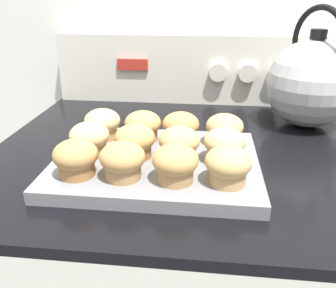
{
  "coord_description": "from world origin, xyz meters",
  "views": [
    {
      "loc": [
        0.03,
        -0.31,
        1.17
      ],
      "look_at": [
        -0.03,
        0.24,
        0.93
      ],
      "focal_mm": 38.0,
      "sensor_mm": 36.0,
      "label": 1
    }
  ],
  "objects": [
    {
      "name": "muffin_r2_c3",
      "position": [
        0.07,
        0.32,
        0.93
      ],
      "size": [
        0.07,
        0.07,
        0.06
      ],
      "color": "olive",
      "rests_on": "muffin_pan"
    },
    {
      "name": "muffin_r1_c1",
      "position": [
        -0.09,
        0.24,
        0.93
      ],
      "size": [
        0.07,
        0.07,
        0.06
      ],
      "color": "olive",
      "rests_on": "muffin_pan"
    },
    {
      "name": "muffin_r2_c1",
      "position": [
        -0.09,
        0.32,
        0.93
      ],
      "size": [
        0.07,
        0.07,
        0.06
      ],
      "color": "tan",
      "rests_on": "muffin_pan"
    },
    {
      "name": "muffin_r2_c0",
      "position": [
        -0.17,
        0.32,
        0.93
      ],
      "size": [
        0.07,
        0.07,
        0.06
      ],
      "color": "tan",
      "rests_on": "muffin_pan"
    },
    {
      "name": "muffin_r1_c2",
      "position": [
        -0.01,
        0.24,
        0.93
      ],
      "size": [
        0.07,
        0.07,
        0.06
      ],
      "color": "tan",
      "rests_on": "muffin_pan"
    },
    {
      "name": "muffin_r1_c3",
      "position": [
        0.06,
        0.24,
        0.93
      ],
      "size": [
        0.07,
        0.07,
        0.06
      ],
      "color": "tan",
      "rests_on": "muffin_pan"
    },
    {
      "name": "muffin_r0_c2",
      "position": [
        -0.01,
        0.17,
        0.93
      ],
      "size": [
        0.07,
        0.07,
        0.06
      ],
      "color": "#A37A4C",
      "rests_on": "muffin_pan"
    },
    {
      "name": "muffin_r0_c1",
      "position": [
        -0.09,
        0.17,
        0.93
      ],
      "size": [
        0.07,
        0.07,
        0.06
      ],
      "color": "#A37A4C",
      "rests_on": "muffin_pan"
    },
    {
      "name": "muffin_r0_c0",
      "position": [
        -0.17,
        0.17,
        0.93
      ],
      "size": [
        0.07,
        0.07,
        0.06
      ],
      "color": "olive",
      "rests_on": "muffin_pan"
    },
    {
      "name": "tea_kettle",
      "position": [
        0.26,
        0.5,
        0.98
      ],
      "size": [
        0.2,
        0.22,
        0.26
      ],
      "color": "#ADAFB5",
      "rests_on": "stove_range"
    },
    {
      "name": "muffin_r0_c3",
      "position": [
        0.07,
        0.17,
        0.93
      ],
      "size": [
        0.07,
        0.07,
        0.06
      ],
      "color": "tan",
      "rests_on": "muffin_pan"
    },
    {
      "name": "muffin_r2_c2",
      "position": [
        -0.02,
        0.32,
        0.93
      ],
      "size": [
        0.07,
        0.07,
        0.06
      ],
      "color": "tan",
      "rests_on": "muffin_pan"
    },
    {
      "name": "muffin_pan",
      "position": [
        -0.05,
        0.24,
        0.89
      ],
      "size": [
        0.35,
        0.27,
        0.02
      ],
      "color": "slate",
      "rests_on": "stove_range"
    },
    {
      "name": "muffin_r1_c0",
      "position": [
        -0.17,
        0.25,
        0.93
      ],
      "size": [
        0.07,
        0.07,
        0.06
      ],
      "color": "#A37A4C",
      "rests_on": "muffin_pan"
    },
    {
      "name": "control_panel",
      "position": [
        0.0,
        0.67,
        0.97
      ],
      "size": [
        0.76,
        0.07,
        0.18
      ],
      "color": "silver",
      "rests_on": "stove_range"
    }
  ]
}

